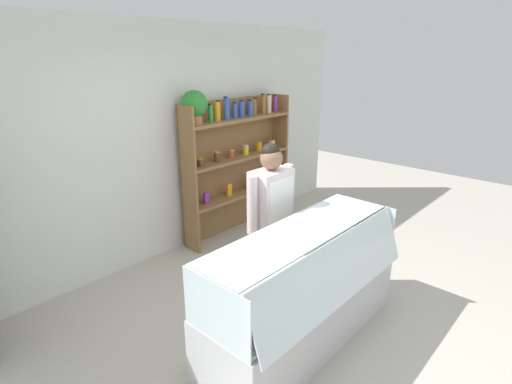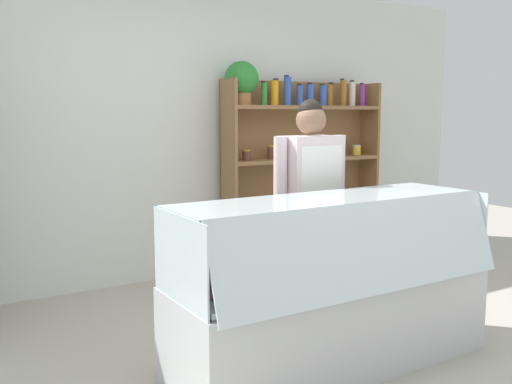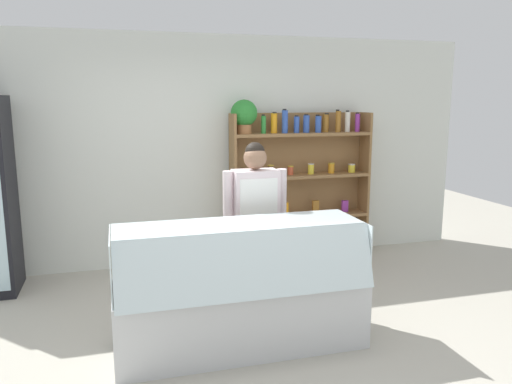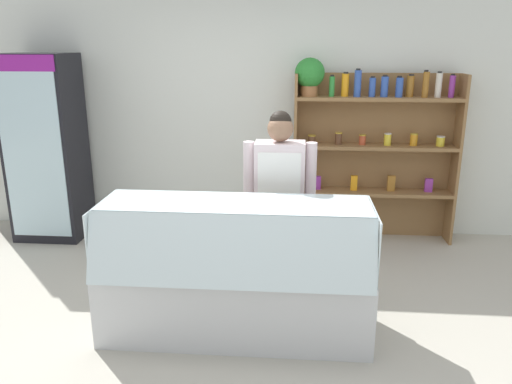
# 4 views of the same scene
# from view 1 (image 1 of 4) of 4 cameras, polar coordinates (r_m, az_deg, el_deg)

# --- Properties ---
(ground_plane) EXTENTS (12.00, 12.00, 0.00)m
(ground_plane) POSITION_cam_1_polar(r_m,az_deg,el_deg) (3.78, 6.69, -19.20)
(ground_plane) COLOR #B7B2A3
(back_wall) EXTENTS (6.80, 0.10, 2.70)m
(back_wall) POSITION_cam_1_polar(r_m,az_deg,el_deg) (4.71, -15.15, 6.36)
(back_wall) COLOR silver
(back_wall) RESTS_ON ground
(shelving_unit) EXTENTS (1.73, 0.31, 1.96)m
(shelving_unit) POSITION_cam_1_polar(r_m,az_deg,el_deg) (5.23, -3.66, 5.75)
(shelving_unit) COLOR olive
(shelving_unit) RESTS_ON ground
(deli_display_case) EXTENTS (1.96, 0.73, 1.01)m
(deli_display_case) POSITION_cam_1_polar(r_m,az_deg,el_deg) (3.53, 6.66, -16.02)
(deli_display_case) COLOR silver
(deli_display_case) RESTS_ON ground
(shop_clerk) EXTENTS (0.59, 0.25, 1.59)m
(shop_clerk) POSITION_cam_1_polar(r_m,az_deg,el_deg) (3.77, 2.16, -2.81)
(shop_clerk) COLOR #383D51
(shop_clerk) RESTS_ON ground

